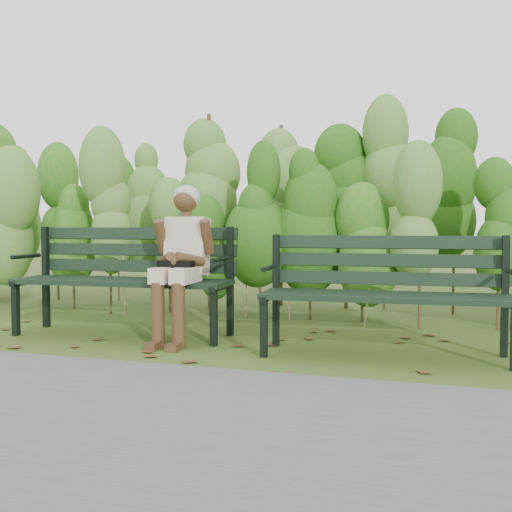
% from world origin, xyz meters
% --- Properties ---
extents(ground, '(80.00, 80.00, 0.00)m').
position_xyz_m(ground, '(0.00, 0.00, 0.00)').
color(ground, '#384516').
extents(footpath, '(60.00, 2.50, 0.01)m').
position_xyz_m(footpath, '(0.00, -2.20, 0.01)').
color(footpath, '#474749').
rests_on(footpath, ground).
extents(hedge_band, '(11.04, 1.67, 2.42)m').
position_xyz_m(hedge_band, '(0.00, 1.86, 1.26)').
color(hedge_band, '#47381E').
rests_on(hedge_band, ground).
extents(leaf_litter, '(5.83, 2.21, 0.01)m').
position_xyz_m(leaf_litter, '(0.44, -0.06, 0.00)').
color(leaf_litter, brown).
rests_on(leaf_litter, ground).
extents(bench_left, '(2.07, 0.77, 1.02)m').
position_xyz_m(bench_left, '(-1.21, 0.15, 0.60)').
color(bench_left, black).
rests_on(bench_left, ground).
extents(bench_right, '(1.95, 0.74, 0.96)m').
position_xyz_m(bench_right, '(1.20, -0.05, 0.56)').
color(bench_right, black).
rests_on(bench_right, ground).
extents(seated_woman, '(0.54, 0.79, 1.40)m').
position_xyz_m(seated_woman, '(-0.58, -0.02, 0.80)').
color(seated_woman, beige).
rests_on(seated_woman, ground).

